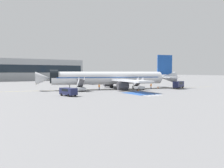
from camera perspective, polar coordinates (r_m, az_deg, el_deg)
ground_plane at (r=69.22m, az=-1.16°, el=-1.36°), size 600.00×600.00×0.00m
apron_leadline_yellow at (r=69.40m, az=-0.72°, el=-1.35°), size 77.37×18.93×0.01m
apron_stand_patch_blue at (r=56.19m, az=7.47°, el=-2.43°), size 6.78×8.49×0.01m
apron_walkway_bar_0 at (r=50.91m, az=8.75°, el=-3.02°), size 0.44×3.60×0.01m
apron_walkway_bar_1 at (r=51.68m, az=9.77°, el=-2.94°), size 0.44×3.60×0.01m
apron_walkway_bar_2 at (r=52.46m, az=10.77°, el=-2.86°), size 0.44×3.60×0.01m
apron_walkway_bar_3 at (r=53.26m, az=11.74°, el=-2.78°), size 0.44×3.60×0.01m
airliner at (r=69.40m, az=-0.19°, el=1.58°), size 45.48×34.61×11.26m
boarding_stairs_forward at (r=62.76m, az=-8.14°, el=-0.94°), size 3.27×5.54×4.09m
boarding_stairs_aft at (r=67.84m, az=6.87°, el=-0.65°), size 3.27×5.54×3.89m
fuel_tanker at (r=97.26m, az=-3.83°, el=1.04°), size 8.82×3.61×3.69m
service_van_0 at (r=76.46m, az=16.96°, el=-0.03°), size 5.53×3.60×2.34m
service_van_1 at (r=50.50m, az=-11.34°, el=-1.83°), size 3.11×4.77×1.84m
ground_crew_0 at (r=71.37m, az=10.15°, el=-0.43°), size 0.44×0.26×1.80m
ground_crew_1 at (r=67.66m, az=3.40°, el=-0.55°), size 0.46×0.30×1.86m
ground_crew_2 at (r=66.02m, az=3.96°, el=-0.77°), size 0.47×0.46×1.64m
ground_crew_3 at (r=65.39m, az=-3.38°, el=-0.68°), size 0.48×0.35×1.87m
traffic_cone_0 at (r=74.87m, az=11.93°, el=-0.83°), size 0.61×0.61×0.68m
traffic_cone_1 at (r=63.66m, az=6.85°, el=-1.53°), size 0.50×0.50×0.56m
terminal_building at (r=149.90m, az=-21.42°, el=3.46°), size 72.21×12.10×13.63m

